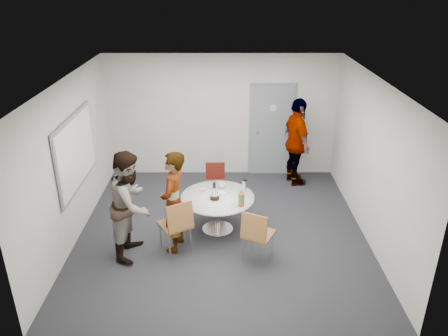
{
  "coord_description": "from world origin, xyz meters",
  "views": [
    {
      "loc": [
        0.02,
        -6.64,
        4.22
      ],
      "look_at": [
        0.04,
        0.25,
        1.12
      ],
      "focal_mm": 35.0,
      "sensor_mm": 36.0,
      "label": 1
    }
  ],
  "objects_px": {
    "door": "(272,130)",
    "chair_near_left": "(177,222)",
    "person_main": "(174,202)",
    "person_right": "(297,142)",
    "table": "(219,201)",
    "chair_far": "(215,179)",
    "whiteboard": "(76,152)",
    "chair_near_right": "(256,232)",
    "person_left": "(131,204)"
  },
  "relations": [
    {
      "from": "person_right",
      "to": "chair_near_right",
      "type": "bearing_deg",
      "value": 146.08
    },
    {
      "from": "chair_far",
      "to": "person_right",
      "type": "xyz_separation_m",
      "value": [
        1.7,
        0.87,
        0.44
      ]
    },
    {
      "from": "person_right",
      "to": "chair_near_left",
      "type": "bearing_deg",
      "value": 124.94
    },
    {
      "from": "chair_near_left",
      "to": "person_main",
      "type": "bearing_deg",
      "value": 79.4
    },
    {
      "from": "chair_far",
      "to": "person_left",
      "type": "xyz_separation_m",
      "value": [
        -1.3,
        -1.7,
        0.38
      ]
    },
    {
      "from": "table",
      "to": "chair_near_right",
      "type": "relative_size",
      "value": 1.4
    },
    {
      "from": "person_main",
      "to": "person_right",
      "type": "relative_size",
      "value": 0.91
    },
    {
      "from": "chair_near_right",
      "to": "person_right",
      "type": "bearing_deg",
      "value": 96.52
    },
    {
      "from": "table",
      "to": "person_right",
      "type": "xyz_separation_m",
      "value": [
        1.62,
        1.91,
        0.37
      ]
    },
    {
      "from": "door",
      "to": "table",
      "type": "relative_size",
      "value": 1.66
    },
    {
      "from": "table",
      "to": "person_right",
      "type": "height_order",
      "value": "person_right"
    },
    {
      "from": "chair_near_right",
      "to": "person_right",
      "type": "xyz_separation_m",
      "value": [
        1.04,
        2.86,
        0.39
      ]
    },
    {
      "from": "table",
      "to": "chair_near_left",
      "type": "relative_size",
      "value": 1.32
    },
    {
      "from": "whiteboard",
      "to": "chair_near_right",
      "type": "relative_size",
      "value": 2.09
    },
    {
      "from": "chair_far",
      "to": "person_right",
      "type": "height_order",
      "value": "person_right"
    },
    {
      "from": "door",
      "to": "person_right",
      "type": "height_order",
      "value": "door"
    },
    {
      "from": "person_main",
      "to": "person_right",
      "type": "bearing_deg",
      "value": 146.24
    },
    {
      "from": "person_main",
      "to": "person_left",
      "type": "height_order",
      "value": "person_left"
    },
    {
      "from": "chair_near_left",
      "to": "person_main",
      "type": "height_order",
      "value": "person_main"
    },
    {
      "from": "person_left",
      "to": "person_right",
      "type": "bearing_deg",
      "value": -41.91
    },
    {
      "from": "person_left",
      "to": "person_right",
      "type": "distance_m",
      "value": 3.95
    },
    {
      "from": "chair_near_right",
      "to": "chair_far",
      "type": "height_order",
      "value": "chair_near_right"
    },
    {
      "from": "chair_far",
      "to": "person_left",
      "type": "relative_size",
      "value": 0.47
    },
    {
      "from": "whiteboard",
      "to": "person_left",
      "type": "height_order",
      "value": "whiteboard"
    },
    {
      "from": "door",
      "to": "chair_near_right",
      "type": "relative_size",
      "value": 2.33
    },
    {
      "from": "chair_near_right",
      "to": "chair_far",
      "type": "relative_size",
      "value": 1.09
    },
    {
      "from": "whiteboard",
      "to": "table",
      "type": "bearing_deg",
      "value": -3.68
    },
    {
      "from": "person_main",
      "to": "table",
      "type": "bearing_deg",
      "value": 136.93
    },
    {
      "from": "door",
      "to": "chair_far",
      "type": "bearing_deg",
      "value": -131.22
    },
    {
      "from": "person_main",
      "to": "person_left",
      "type": "bearing_deg",
      "value": -69.9
    },
    {
      "from": "person_right",
      "to": "person_main",
      "type": "bearing_deg",
      "value": 122.29
    },
    {
      "from": "chair_far",
      "to": "person_left",
      "type": "bearing_deg",
      "value": 51.03
    },
    {
      "from": "chair_near_right",
      "to": "person_main",
      "type": "height_order",
      "value": "person_main"
    },
    {
      "from": "whiteboard",
      "to": "person_main",
      "type": "relative_size",
      "value": 1.1
    },
    {
      "from": "chair_near_left",
      "to": "chair_near_right",
      "type": "height_order",
      "value": "chair_near_left"
    },
    {
      "from": "door",
      "to": "whiteboard",
      "type": "xyz_separation_m",
      "value": [
        -3.56,
        -2.28,
        0.42
      ]
    },
    {
      "from": "chair_near_left",
      "to": "person_left",
      "type": "bearing_deg",
      "value": 145.16
    },
    {
      "from": "chair_far",
      "to": "chair_near_right",
      "type": "bearing_deg",
      "value": 107.05
    },
    {
      "from": "whiteboard",
      "to": "person_right",
      "type": "bearing_deg",
      "value": 23.46
    },
    {
      "from": "table",
      "to": "person_main",
      "type": "bearing_deg",
      "value": -143.03
    },
    {
      "from": "door",
      "to": "chair_near_left",
      "type": "height_order",
      "value": "door"
    },
    {
      "from": "chair_near_left",
      "to": "person_left",
      "type": "distance_m",
      "value": 0.78
    },
    {
      "from": "table",
      "to": "chair_near_right",
      "type": "xyz_separation_m",
      "value": [
        0.58,
        -0.95,
        -0.02
      ]
    },
    {
      "from": "chair_near_left",
      "to": "person_right",
      "type": "bearing_deg",
      "value": 18.04
    },
    {
      "from": "whiteboard",
      "to": "chair_near_right",
      "type": "distance_m",
      "value": 3.32
    },
    {
      "from": "door",
      "to": "person_main",
      "type": "relative_size",
      "value": 1.23
    },
    {
      "from": "chair_far",
      "to": "person_right",
      "type": "bearing_deg",
      "value": -154.41
    },
    {
      "from": "door",
      "to": "table",
      "type": "height_order",
      "value": "door"
    },
    {
      "from": "chair_near_left",
      "to": "chair_near_right",
      "type": "relative_size",
      "value": 1.06
    },
    {
      "from": "person_main",
      "to": "person_right",
      "type": "xyz_separation_m",
      "value": [
        2.34,
        2.45,
        0.09
      ]
    }
  ]
}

